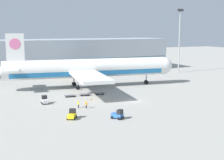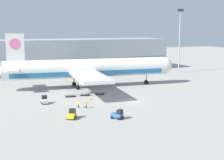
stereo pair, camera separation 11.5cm
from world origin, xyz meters
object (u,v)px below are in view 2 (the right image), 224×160
object	(u,v)px
baggage_dolly_second	(84,94)
traffic_cone_near	(91,98)
baggage_tug_foreground	(72,115)
ground_crew_near	(86,104)
ground_crew_far	(78,104)
baggage_tug_far	(45,100)
airplane_main	(86,69)
baggage_dolly_third	(99,93)
baggage_tug_mid	(118,115)
light_mast	(180,37)
baggage_dolly_lead	(70,96)

from	to	relation	value
baggage_dolly_second	traffic_cone_near	xyz separation A→B (m)	(-0.15, -5.57, -0.04)
baggage_tug_foreground	ground_crew_near	bearing A→B (deg)	-7.32
baggage_dolly_second	ground_crew_far	size ratio (longest dim) A/B	2.19
traffic_cone_near	baggage_dolly_second	bearing A→B (deg)	88.44
baggage_tug_far	baggage_dolly_second	distance (m)	13.02
baggage_tug_far	traffic_cone_near	xyz separation A→B (m)	(11.91, -0.70, -0.53)
airplane_main	baggage_dolly_third	xyz separation A→B (m)	(-0.51, -12.32, -5.45)
airplane_main	traffic_cone_near	distance (m)	19.17
baggage_tug_mid	baggage_dolly_second	size ratio (longest dim) A/B	0.75
light_mast	ground_crew_far	xyz separation A→B (m)	(-58.12, -40.45, -14.14)
light_mast	baggage_dolly_second	size ratio (longest dim) A/B	7.05
baggage_dolly_second	baggage_tug_foreground	bearing A→B (deg)	-109.99
light_mast	ground_crew_near	bearing A→B (deg)	-143.68
baggage_tug_far	baggage_tug_foreground	bearing A→B (deg)	-171.57
baggage_dolly_second	ground_crew_near	distance (m)	14.10
baggage_tug_mid	baggage_dolly_lead	bearing A→B (deg)	153.23
light_mast	airplane_main	bearing A→B (deg)	-161.28
airplane_main	baggage_dolly_second	distance (m)	14.13
baggage_tug_mid	traffic_cone_near	world-z (taller)	baggage_tug_mid
ground_crew_near	baggage_dolly_second	bearing A→B (deg)	-40.61
baggage_dolly_lead	baggage_dolly_third	size ratio (longest dim) A/B	1.00
baggage_tug_foreground	baggage_dolly_second	xyz separation A→B (m)	(9.87, 20.29, -0.49)
baggage_dolly_lead	baggage_tug_mid	bearing A→B (deg)	-77.37
baggage_dolly_second	airplane_main	bearing A→B (deg)	74.02
baggage_dolly_lead	ground_crew_far	distance (m)	12.54
baggage_tug_far	baggage_dolly_second	size ratio (longest dim) A/B	0.66
baggage_dolly_lead	traffic_cone_near	bearing A→B (deg)	-48.87
ground_crew_far	traffic_cone_near	bearing A→B (deg)	-55.59
baggage_tug_far	baggage_dolly_lead	bearing A→B (deg)	-57.42
baggage_dolly_lead	traffic_cone_near	size ratio (longest dim) A/B	5.25
ground_crew_near	traffic_cone_near	xyz separation A→B (m)	(4.14, 7.85, -0.65)
baggage_tug_far	traffic_cone_near	bearing A→B (deg)	-93.03
light_mast	baggage_dolly_lead	bearing A→B (deg)	-153.58
light_mast	airplane_main	distance (m)	50.91
baggage_dolly_third	ground_crew_far	distance (m)	15.81
light_mast	traffic_cone_near	world-z (taller)	light_mast
baggage_tug_foreground	traffic_cone_near	bearing A→B (deg)	-1.66
baggage_tug_mid	baggage_dolly_third	bearing A→B (deg)	133.24
airplane_main	baggage_dolly_third	world-z (taller)	airplane_main
traffic_cone_near	light_mast	bearing A→B (deg)	32.75
airplane_main	ground_crew_far	distance (m)	27.07
light_mast	baggage_tug_mid	bearing A→B (deg)	-135.66
baggage_tug_foreground	baggage_dolly_third	world-z (taller)	baggage_tug_foreground
baggage_tug_foreground	baggage_dolly_lead	xyz separation A→B (m)	(5.71, 20.41, -0.49)
baggage_tug_far	ground_crew_near	distance (m)	11.56
light_mast	baggage_tug_mid	xyz separation A→B (m)	(-53.59, -52.37, -14.27)
baggage_tug_far	airplane_main	bearing A→B (deg)	-44.61
baggage_tug_mid	baggage_dolly_third	distance (m)	24.65
baggage_dolly_second	baggage_tug_mid	bearing A→B (deg)	-87.15
baggage_dolly_third	ground_crew_far	xyz separation A→B (m)	(-10.20, -12.06, 0.62)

